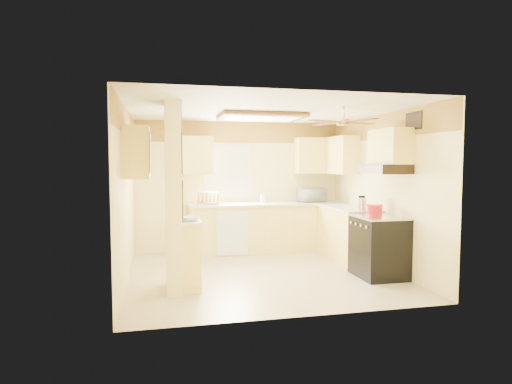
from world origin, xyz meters
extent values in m
plane|color=tan|center=(0.00, 0.00, 0.00)|extent=(4.00, 4.00, 0.00)
plane|color=white|center=(0.00, 0.00, 2.50)|extent=(4.00, 4.00, 0.00)
plane|color=#FFEB9B|center=(0.00, 1.90, 1.25)|extent=(4.00, 0.00, 4.00)
plane|color=#FFEB9B|center=(0.00, -1.90, 1.25)|extent=(4.00, 0.00, 4.00)
plane|color=#FFEB9B|center=(-2.00, 0.00, 1.25)|extent=(0.00, 3.80, 3.80)
plane|color=#FFEB9B|center=(2.00, 0.00, 1.25)|extent=(0.00, 3.80, 3.80)
cube|color=gold|center=(0.00, 1.88, 2.30)|extent=(4.00, 0.02, 0.40)
cube|color=#FFEB9B|center=(-1.35, -0.55, 1.25)|extent=(0.20, 0.70, 2.50)
cube|color=#FEDD7B|center=(-1.13, -0.55, 0.45)|extent=(0.25, 0.55, 0.90)
cube|color=silver|center=(-1.13, -0.55, 0.92)|extent=(0.28, 0.58, 0.04)
cube|color=#FEDD7B|center=(0.50, 1.60, 0.45)|extent=(3.00, 0.60, 0.90)
cube|color=#FEDD7B|center=(1.70, 0.60, 0.45)|extent=(0.60, 1.40, 0.90)
cube|color=silver|center=(0.50, 1.59, 0.92)|extent=(3.04, 0.64, 0.04)
cube|color=silver|center=(1.69, 0.60, 0.92)|extent=(0.64, 1.44, 0.04)
cube|color=white|center=(-0.25, 1.29, 0.43)|extent=(0.58, 0.02, 0.80)
cube|color=white|center=(-0.25, 1.89, 1.55)|extent=(0.92, 0.02, 1.02)
cube|color=white|center=(-0.25, 1.89, 1.55)|extent=(0.80, 0.02, 0.90)
cube|color=#FEDD7B|center=(-0.85, 1.72, 1.85)|extent=(0.60, 0.35, 0.70)
cube|color=#FEDD7B|center=(1.55, 1.72, 1.85)|extent=(0.90, 0.35, 0.70)
cube|color=#FEDD7B|center=(1.82, 1.25, 1.85)|extent=(0.35, 1.00, 0.70)
cube|color=#FEDD7B|center=(-1.82, -0.25, 1.85)|extent=(0.35, 0.75, 0.70)
cube|color=#FEDD7B|center=(1.82, -0.55, 1.95)|extent=(0.35, 0.76, 0.52)
cube|color=black|center=(1.67, -0.55, 0.45)|extent=(0.65, 0.76, 0.90)
cube|color=silver|center=(1.67, -0.55, 0.91)|extent=(0.66, 0.77, 0.02)
cylinder|color=silver|center=(1.34, -0.80, 0.80)|extent=(0.03, 0.05, 0.05)
cylinder|color=silver|center=(1.34, -0.63, 0.80)|extent=(0.03, 0.05, 0.05)
cylinder|color=silver|center=(1.34, -0.47, 0.80)|extent=(0.03, 0.05, 0.05)
cylinder|color=silver|center=(1.34, -0.30, 0.80)|extent=(0.03, 0.05, 0.05)
cube|color=black|center=(1.74, -0.55, 1.62)|extent=(0.50, 0.76, 0.14)
cube|color=black|center=(-1.24, -0.55, 1.85)|extent=(0.02, 0.42, 0.57)
cube|color=white|center=(-1.23, -0.55, 1.85)|extent=(0.01, 0.37, 0.52)
cube|color=black|center=(-1.24, -0.55, 1.20)|extent=(0.02, 0.42, 0.57)
cube|color=yellow|center=(-1.23, -0.55, 1.20)|extent=(0.01, 0.37, 0.52)
cube|color=brown|center=(0.10, 0.50, 2.46)|extent=(1.35, 0.95, 0.06)
cube|color=white|center=(0.10, 0.50, 2.44)|extent=(1.15, 0.75, 0.02)
cylinder|color=gold|center=(1.00, -0.70, 2.42)|extent=(0.04, 0.04, 0.16)
cylinder|color=gold|center=(1.00, -0.70, 2.28)|extent=(0.18, 0.18, 0.08)
cube|color=brown|center=(1.30, -0.59, 2.28)|extent=(0.55, 0.28, 0.01)
cube|color=brown|center=(0.89, -0.40, 2.28)|extent=(0.28, 0.55, 0.01)
cube|color=brown|center=(0.70, -0.81, 2.28)|extent=(0.55, 0.28, 0.01)
cube|color=brown|center=(1.11, -1.00, 2.28)|extent=(0.28, 0.55, 0.01)
cube|color=black|center=(1.98, -0.90, 2.30)|extent=(0.02, 0.40, 0.25)
imported|color=white|center=(1.39, 1.63, 1.08)|extent=(0.51, 0.35, 0.27)
imported|color=white|center=(-1.12, -0.63, 0.97)|extent=(0.25, 0.25, 0.06)
cylinder|color=red|center=(1.68, -0.39, 0.99)|extent=(0.23, 0.23, 0.15)
cylinder|color=red|center=(1.68, -0.39, 1.07)|extent=(0.24, 0.24, 0.02)
cylinder|color=silver|center=(1.66, 0.01, 1.05)|extent=(0.16, 0.16, 0.21)
cylinder|color=black|center=(1.66, 0.01, 1.17)|extent=(0.11, 0.11, 0.03)
cube|color=tan|center=(-0.66, 1.57, 0.96)|extent=(0.42, 0.33, 0.04)
cube|color=tan|center=(-0.83, 1.57, 1.06)|extent=(0.02, 0.27, 0.23)
cube|color=tan|center=(-0.76, 1.57, 1.06)|extent=(0.02, 0.27, 0.23)
cube|color=tan|center=(-0.69, 1.57, 1.06)|extent=(0.02, 0.27, 0.23)
cube|color=tan|center=(-0.62, 1.57, 1.06)|extent=(0.02, 0.27, 0.23)
cube|color=tan|center=(-0.55, 1.57, 1.06)|extent=(0.02, 0.27, 0.23)
cube|color=tan|center=(-0.48, 1.57, 1.06)|extent=(0.02, 0.27, 0.23)
cylinder|color=white|center=(-0.76, 1.57, 1.06)|extent=(0.02, 0.23, 0.23)
cylinder|color=white|center=(-0.62, 1.57, 1.06)|extent=(0.02, 0.23, 0.23)
cylinder|color=white|center=(0.43, 1.73, 1.02)|extent=(0.12, 0.12, 0.15)
cylinder|color=tan|center=(0.46, 1.73, 1.06)|extent=(0.01, 0.01, 0.24)
cylinder|color=tan|center=(0.43, 1.75, 1.06)|extent=(0.01, 0.01, 0.24)
cylinder|color=tan|center=(0.41, 1.73, 1.06)|extent=(0.01, 0.01, 0.24)
cylinder|color=tan|center=(0.44, 1.71, 1.06)|extent=(0.01, 0.01, 0.24)
camera|label=1|loc=(-1.50, -6.33, 1.72)|focal=30.00mm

